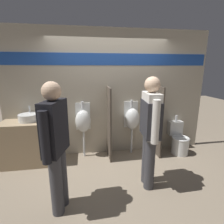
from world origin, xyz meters
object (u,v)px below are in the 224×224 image
Objects in this scene: toilet at (179,141)px; person_in_vest at (150,126)px; cell_phone at (39,122)px; person_with_lanyard at (56,144)px; urinal_near_counter at (83,121)px; sink_basin at (28,117)px; urinal_far at (132,119)px.

toilet is 1.67m from person_in_vest.
cell_phone is 1.32m from person_with_lanyard.
person_with_lanyard reaches higher than urinal_near_counter.
sink_basin is 0.29m from cell_phone.
person_with_lanyard is at bearing -133.81° from urinal_far.
sink_basin is at bearing -177.82° from urinal_far.
toilet is (3.20, -0.09, -0.68)m from sink_basin.
sink_basin is 2.14m from urinal_far.
urinal_near_counter is 1.46× the size of toilet.
urinal_near_counter is 1.57m from person_in_vest.
urinal_near_counter is at bearing 2.72° from person_with_lanyard.
urinal_near_counter is at bearing 180.00° from urinal_far.
urinal_far is 1.21m from toilet.
urinal_near_counter is at bearing 16.21° from cell_phone.
toilet is 2.88m from person_with_lanyard.
urinal_far is 0.70× the size of person_with_lanyard.
person_in_vest is at bearing -138.33° from toilet.
toilet is (1.07, -0.17, -0.53)m from urinal_far.
urinal_far is at bearing -28.22° from person_with_lanyard.
urinal_near_counter is at bearing 4.39° from sink_basin.
sink_basin reaches higher than toilet.
toilet is 0.47× the size of person_in_vest.
urinal_far is 2.04m from person_with_lanyard.
sink_basin is at bearing -175.61° from urinal_near_counter.
urinal_near_counter is 0.70× the size of person_with_lanyard.
person_with_lanyard is at bearing -102.87° from urinal_near_counter.
urinal_near_counter reaches higher than toilet.
person_in_vest is at bearing -61.90° from person_with_lanyard.
cell_phone is 0.17× the size of toilet.
toilet is at bearing -1.63° from sink_basin.
person_in_vest reaches higher than urinal_far.
sink_basin is 0.31× the size of urinal_near_counter.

